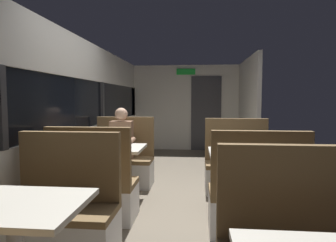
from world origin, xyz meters
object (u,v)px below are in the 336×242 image
at_px(bench_mid_window_facing_entry, 124,165).
at_px(coffee_cup_primary, 254,147).
at_px(bench_mid_window_facing_end, 94,192).
at_px(dining_table_mid_window, 111,154).
at_px(dining_table_rear_aisle, 245,160).
at_px(bench_near_window_facing_entry, 64,220).
at_px(bench_rear_aisle_facing_end, 256,203).
at_px(seated_passenger, 122,153).
at_px(dining_table_near_window, 14,218).
at_px(bench_rear_aisle_facing_entry, 237,170).

relative_size(bench_mid_window_facing_entry, coffee_cup_primary, 12.22).
bearing_deg(coffee_cup_primary, bench_mid_window_facing_end, -162.12).
xyz_separation_m(dining_table_mid_window, dining_table_rear_aisle, (1.79, -0.20, 0.00)).
xyz_separation_m(bench_near_window_facing_entry, bench_rear_aisle_facing_end, (1.79, 0.59, 0.00)).
height_order(dining_table_mid_window, bench_mid_window_facing_end, bench_mid_window_facing_end).
distance_m(dining_table_rear_aisle, seated_passenger, 1.97).
bearing_deg(bench_near_window_facing_entry, dining_table_rear_aisle, 35.73).
bearing_deg(dining_table_rear_aisle, dining_table_near_window, -132.01).
relative_size(bench_near_window_facing_entry, seated_passenger, 0.87).
height_order(dining_table_near_window, bench_mid_window_facing_entry, bench_mid_window_facing_entry).
distance_m(bench_mid_window_facing_entry, bench_rear_aisle_facing_entry, 1.80).
xyz_separation_m(bench_mid_window_facing_end, coffee_cup_primary, (1.92, 0.62, 0.46)).
bearing_deg(bench_mid_window_facing_end, bench_near_window_facing_entry, -90.00).
bearing_deg(bench_rear_aisle_facing_end, dining_table_near_window, -144.27).
bearing_deg(bench_rear_aisle_facing_entry, coffee_cup_primary, -76.96).
height_order(bench_mid_window_facing_entry, bench_rear_aisle_facing_end, same).
xyz_separation_m(dining_table_near_window, bench_rear_aisle_facing_end, (1.79, 1.29, -0.31)).
relative_size(dining_table_mid_window, coffee_cup_primary, 10.00).
relative_size(bench_near_window_facing_entry, dining_table_mid_window, 1.22).
height_order(dining_table_mid_window, bench_mid_window_facing_entry, bench_mid_window_facing_entry).
bearing_deg(dining_table_rear_aisle, coffee_cup_primary, 42.14).
bearing_deg(bench_mid_window_facing_entry, dining_table_rear_aisle, -26.68).
bearing_deg(bench_rear_aisle_facing_entry, bench_rear_aisle_facing_end, -90.00).
bearing_deg(bench_rear_aisle_facing_entry, bench_near_window_facing_entry, -132.01).
relative_size(bench_mid_window_facing_end, seated_passenger, 0.87).
bearing_deg(seated_passenger, bench_near_window_facing_entry, -90.00).
xyz_separation_m(seated_passenger, coffee_cup_primary, (1.92, -0.71, 0.25)).
xyz_separation_m(dining_table_rear_aisle, coffee_cup_primary, (0.13, 0.12, 0.15)).
bearing_deg(bench_rear_aisle_facing_entry, bench_mid_window_facing_end, -146.19).
bearing_deg(dining_table_near_window, bench_mid_window_facing_end, 90.00).
bearing_deg(bench_rear_aisle_facing_entry, bench_mid_window_facing_entry, 173.62).
bearing_deg(dining_table_rear_aisle, bench_mid_window_facing_entry, 153.32).
xyz_separation_m(bench_rear_aisle_facing_end, coffee_cup_primary, (0.13, 0.82, 0.46)).
xyz_separation_m(bench_mid_window_facing_end, bench_rear_aisle_facing_end, (1.79, -0.20, 0.00)).
height_order(bench_rear_aisle_facing_entry, seated_passenger, seated_passenger).
distance_m(bench_near_window_facing_entry, coffee_cup_primary, 2.43).
relative_size(bench_near_window_facing_entry, bench_rear_aisle_facing_end, 1.00).
distance_m(dining_table_near_window, seated_passenger, 2.82).
xyz_separation_m(dining_table_mid_window, seated_passenger, (0.00, 0.63, -0.10)).
relative_size(bench_near_window_facing_entry, bench_rear_aisle_facing_entry, 1.00).
distance_m(bench_near_window_facing_entry, dining_table_rear_aisle, 2.23).
height_order(bench_near_window_facing_entry, bench_mid_window_facing_entry, same).
xyz_separation_m(dining_table_near_window, dining_table_mid_window, (0.00, 2.19, 0.00)).
distance_m(dining_table_near_window, dining_table_mid_window, 2.19).
height_order(bench_near_window_facing_entry, bench_rear_aisle_facing_entry, same).
height_order(dining_table_mid_window, bench_rear_aisle_facing_end, bench_rear_aisle_facing_end).
height_order(dining_table_mid_window, coffee_cup_primary, coffee_cup_primary).
bearing_deg(dining_table_near_window, dining_table_rear_aisle, 47.99).
xyz_separation_m(dining_table_mid_window, bench_mid_window_facing_entry, (0.00, 0.70, -0.31)).
relative_size(bench_near_window_facing_entry, dining_table_rear_aisle, 1.22).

